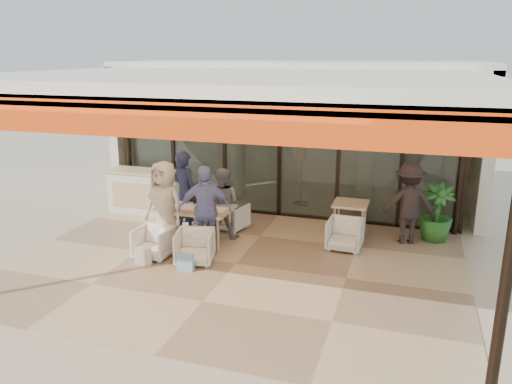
# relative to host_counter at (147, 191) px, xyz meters

# --- Properties ---
(ground) EXTENTS (70.00, 70.00, 0.00)m
(ground) POSITION_rel_host_counter_xyz_m (3.10, -2.30, -0.53)
(ground) COLOR #C6B293
(ground) RESTS_ON ground
(terrace_floor) EXTENTS (8.00, 6.00, 0.01)m
(terrace_floor) POSITION_rel_host_counter_xyz_m (3.10, -2.30, -0.53)
(terrace_floor) COLOR tan
(terrace_floor) RESTS_ON ground
(terrace_structure) EXTENTS (8.00, 6.00, 3.40)m
(terrace_structure) POSITION_rel_host_counter_xyz_m (3.10, -2.56, 2.72)
(terrace_structure) COLOR silver
(terrace_structure) RESTS_ON ground
(glass_storefront) EXTENTS (8.08, 0.10, 3.20)m
(glass_storefront) POSITION_rel_host_counter_xyz_m (3.10, 0.70, 1.07)
(glass_storefront) COLOR #9EADA3
(glass_storefront) RESTS_ON ground
(interior_block) EXTENTS (9.05, 3.62, 3.52)m
(interior_block) POSITION_rel_host_counter_xyz_m (3.10, 3.02, 1.70)
(interior_block) COLOR silver
(interior_block) RESTS_ON ground
(host_counter) EXTENTS (1.85, 0.65, 1.04)m
(host_counter) POSITION_rel_host_counter_xyz_m (0.00, 0.00, 0.00)
(host_counter) COLOR silver
(host_counter) RESTS_ON ground
(dining_table) EXTENTS (1.50, 0.90, 0.93)m
(dining_table) POSITION_rel_host_counter_xyz_m (1.92, -1.47, 0.15)
(dining_table) COLOR #D5B682
(dining_table) RESTS_ON ground
(chair_far_left) EXTENTS (0.64, 0.61, 0.61)m
(chair_far_left) POSITION_rel_host_counter_xyz_m (1.51, -0.53, -0.23)
(chair_far_left) COLOR silver
(chair_far_left) RESTS_ON ground
(chair_far_right) EXTENTS (0.75, 0.72, 0.64)m
(chair_far_right) POSITION_rel_host_counter_xyz_m (2.35, -0.53, -0.21)
(chair_far_right) COLOR silver
(chair_far_right) RESTS_ON ground
(chair_near_left) EXTENTS (0.65, 0.61, 0.65)m
(chair_near_left) POSITION_rel_host_counter_xyz_m (1.51, -2.43, -0.20)
(chair_near_left) COLOR silver
(chair_near_left) RESTS_ON ground
(chair_near_right) EXTENTS (0.79, 0.76, 0.68)m
(chair_near_right) POSITION_rel_host_counter_xyz_m (2.35, -2.43, -0.19)
(chair_near_right) COLOR silver
(chair_near_right) RESTS_ON ground
(diner_navy) EXTENTS (0.76, 0.63, 1.79)m
(diner_navy) POSITION_rel_host_counter_xyz_m (1.51, -1.03, 0.36)
(diner_navy) COLOR #171A34
(diner_navy) RESTS_ON ground
(diner_grey) EXTENTS (0.75, 0.59, 1.49)m
(diner_grey) POSITION_rel_host_counter_xyz_m (2.35, -1.03, 0.21)
(diner_grey) COLOR slate
(diner_grey) RESTS_ON ground
(diner_cream) EXTENTS (0.96, 0.73, 1.75)m
(diner_cream) POSITION_rel_host_counter_xyz_m (1.51, -1.93, 0.35)
(diner_cream) COLOR beige
(diner_cream) RESTS_ON ground
(diner_periwinkle) EXTENTS (1.09, 0.72, 1.73)m
(diner_periwinkle) POSITION_rel_host_counter_xyz_m (2.35, -1.93, 0.33)
(diner_periwinkle) COLOR #6E76B7
(diner_periwinkle) RESTS_ON ground
(tote_bag_cream) EXTENTS (0.30, 0.10, 0.34)m
(tote_bag_cream) POSITION_rel_host_counter_xyz_m (1.51, -2.83, -0.36)
(tote_bag_cream) COLOR silver
(tote_bag_cream) RESTS_ON ground
(tote_bag_blue) EXTENTS (0.30, 0.10, 0.34)m
(tote_bag_blue) POSITION_rel_host_counter_xyz_m (2.35, -2.83, -0.36)
(tote_bag_blue) COLOR #99BFD8
(tote_bag_blue) RESTS_ON ground
(side_table) EXTENTS (0.70, 0.70, 0.74)m
(side_table) POSITION_rel_host_counter_xyz_m (4.87, -0.18, 0.11)
(side_table) COLOR #D5B682
(side_table) RESTS_ON ground
(side_chair) EXTENTS (0.68, 0.64, 0.68)m
(side_chair) POSITION_rel_host_counter_xyz_m (4.87, -0.93, -0.19)
(side_chair) COLOR silver
(side_chair) RESTS_ON ground
(standing_woman) EXTENTS (1.20, 0.87, 1.67)m
(standing_woman) POSITION_rel_host_counter_xyz_m (6.01, -0.22, 0.30)
(standing_woman) COLOR black
(standing_woman) RESTS_ON ground
(potted_palm) EXTENTS (0.83, 0.83, 1.20)m
(potted_palm) POSITION_rel_host_counter_xyz_m (6.56, 0.09, 0.07)
(potted_palm) COLOR #1E5919
(potted_palm) RESTS_ON ground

